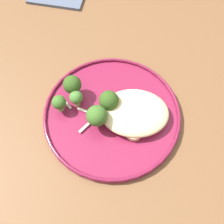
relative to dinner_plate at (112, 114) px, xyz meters
name	(u,v)px	position (x,y,z in m)	size (l,w,h in m)	color
ground	(104,181)	(0.04, -0.03, -0.75)	(6.00, 6.00, 0.00)	#2D2B28
wooden_dining_table	(98,118)	(0.04, -0.03, -0.09)	(1.40, 1.00, 0.74)	brown
dinner_plate	(112,114)	(0.00, 0.00, 0.00)	(0.29, 0.29, 0.02)	maroon
noodle_bed	(134,113)	(-0.05, 0.00, 0.02)	(0.14, 0.11, 0.04)	beige
seared_scallop_on_noodles	(134,132)	(-0.05, 0.04, 0.01)	(0.03, 0.03, 0.01)	#E5C689
seared_scallop_tiny_bay	(105,113)	(0.01, 0.00, 0.01)	(0.03, 0.03, 0.01)	beige
seared_scallop_tilted_round	(135,107)	(-0.05, -0.01, 0.01)	(0.03, 0.03, 0.02)	#DBB77A
seared_scallop_front_small	(147,115)	(-0.07, 0.00, 0.01)	(0.03, 0.03, 0.01)	beige
seared_scallop_center_golden	(115,120)	(-0.01, 0.02, 0.01)	(0.03, 0.03, 0.01)	beige
broccoli_floret_rear_charred	(109,101)	(0.01, -0.01, 0.04)	(0.04, 0.04, 0.06)	#89A356
broccoli_floret_tall_stalk	(59,103)	(0.11, -0.01, 0.03)	(0.03, 0.03, 0.04)	#89A356
broccoli_floret_beside_noodles	(76,98)	(0.08, -0.02, 0.03)	(0.03, 0.03, 0.04)	#89A356
broccoli_floret_right_tilted	(97,116)	(0.03, 0.02, 0.04)	(0.04, 0.04, 0.06)	#89A356
broccoli_floret_small_sprig	(72,85)	(0.09, -0.05, 0.04)	(0.04, 0.04, 0.06)	#89A356
onion_sliver_pale_crescent	(66,102)	(0.10, -0.02, 0.01)	(0.04, 0.01, 0.00)	silver
onion_sliver_curled_piece	(88,112)	(0.05, 0.00, 0.01)	(0.05, 0.01, 0.00)	silver
onion_sliver_short_strip	(89,123)	(0.05, 0.03, 0.01)	(0.06, 0.01, 0.00)	silver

